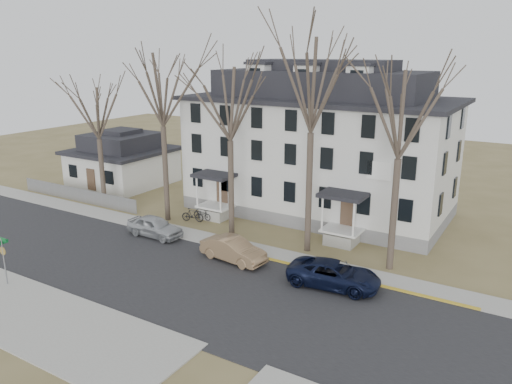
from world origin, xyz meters
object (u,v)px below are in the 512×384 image
Objects in this scene: small_house at (123,161)px; tree_mid_left at (230,99)px; tree_mid_right at (402,109)px; car_navy at (334,275)px; street_sign at (3,254)px; car_tan at (233,250)px; tree_far_left at (161,84)px; tree_bungalow at (97,110)px; bicycle_left at (202,215)px; boarding_house at (319,146)px; car_silver at (155,227)px; tree_center at (312,79)px; bicycle_right at (193,215)px.

tree_mid_left is (17.00, -6.20, 7.35)m from small_house.
tree_mid_left and tree_mid_right have the same top height.
street_sign reaches higher than car_navy.
tree_far_left is at bearing 72.47° from car_tan.
tree_far_left reaches higher than tree_bungalow.
tree_mid_right is 7.66× the size of bicycle_left.
boarding_house reaches higher than car_silver.
tree_bungalow is 24.07m from car_navy.
tree_center reaches higher than bicycle_right.
tree_center is 3.45× the size of car_silver.
car_tan is 2.66× the size of bicycle_left.
car_tan is (-8.69, -3.99, -8.87)m from tree_mid_right.
tree_far_left is at bearing 0.00° from tree_bungalow.
small_house is 19.53m from tree_mid_left.
bicycle_left is at bearing 76.82° from street_sign.
tree_mid_left is at bearing 61.76° from street_sign.
boarding_house reaches higher than bicycle_left.
boarding_house reaches higher than street_sign.
tree_center is 14.43m from bicycle_left.
tree_mid_left is 10.13m from car_tan.
tree_bungalow is at bearing 113.63° from street_sign.
tree_mid_right is at bearing -91.60° from bicycle_left.
tree_far_left is 10.31m from car_silver.
tree_far_left reaches higher than tree_mid_right.
tree_far_left reaches higher than street_sign.
tree_far_left is at bearing 88.49° from bicycle_right.
tree_far_left is 10.27m from bicycle_left.
tree_mid_left is 13.65m from car_navy.
small_house is 15.00m from tree_far_left.
small_house is 14.32m from bicycle_left.
boarding_house is 1.52× the size of tree_far_left.
boarding_house is 9.66m from tree_mid_left.
car_navy is at bearing -21.05° from small_house.
tree_mid_right reaches higher than tree_bungalow.
tree_center reaches higher than bicycle_left.
tree_center is (12.00, 0.00, 0.74)m from tree_far_left.
tree_mid_right is at bearing -77.76° from car_silver.
tree_center reaches higher than car_tan.
car_tan is at bearing -126.01° from bicycle_left.
tree_bungalow is 17.90m from car_tan.
tree_mid_right is 13.05m from car_tan.
tree_far_left is at bearing -29.39° from small_house.
bicycle_right is (-15.49, 0.57, -9.08)m from tree_mid_right.
bicycle_left is (13.35, -4.88, -1.81)m from small_house.
bicycle_left is (-3.65, 1.32, -9.17)m from tree_mid_left.
tree_mid_right reaches higher than street_sign.
car_silver reaches higher than car_navy.
car_silver is at bearing -168.18° from tree_mid_right.
tree_mid_left is at bearing 180.00° from tree_mid_right.
small_house is 0.59× the size of tree_center.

